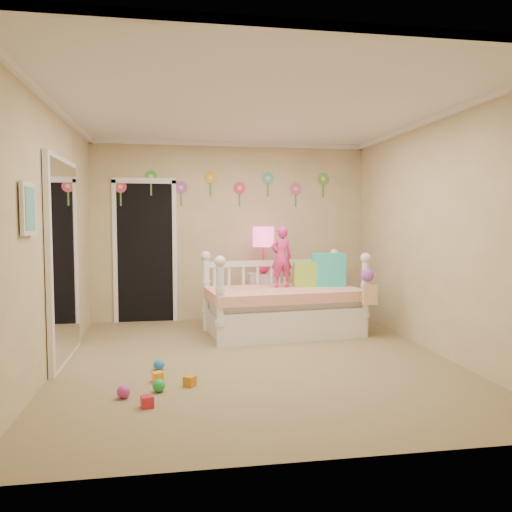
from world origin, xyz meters
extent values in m
cube|color=#7F684C|center=(0.00, 0.00, 0.00)|extent=(4.00, 4.50, 0.01)
cube|color=white|center=(0.00, 0.00, 2.60)|extent=(4.00, 4.50, 0.01)
cube|color=tan|center=(0.00, 2.25, 1.30)|extent=(4.00, 0.01, 2.60)
cube|color=tan|center=(-2.00, 0.00, 1.30)|extent=(0.01, 4.50, 2.60)
cube|color=tan|center=(2.00, 0.00, 1.30)|extent=(0.01, 4.50, 2.60)
cube|color=#29CEC4|center=(1.18, 1.24, 0.81)|extent=(0.46, 0.23, 0.44)
cube|color=#9DD340|center=(0.88, 1.25, 0.75)|extent=(0.34, 0.13, 0.32)
imported|color=#DF3281|center=(0.54, 1.25, 0.99)|extent=(0.31, 0.22, 0.79)
cube|color=white|center=(0.41, 1.86, 0.36)|extent=(0.43, 0.33, 0.71)
sphere|color=#F02058|center=(0.41, 1.86, 0.80)|extent=(0.18, 0.18, 0.18)
cylinder|color=#F02058|center=(0.41, 1.86, 0.99)|extent=(0.03, 0.03, 0.38)
cylinder|color=#FC4B92|center=(0.41, 1.86, 1.24)|extent=(0.30, 0.30, 0.28)
cube|color=black|center=(-1.25, 2.23, 1.03)|extent=(0.90, 0.04, 2.07)
cube|color=white|center=(-1.96, 0.30, 1.05)|extent=(0.07, 1.30, 2.10)
cube|color=white|center=(-1.97, -0.90, 1.55)|extent=(0.05, 0.34, 0.42)
camera|label=1|loc=(-0.83, -5.08, 1.45)|focal=34.98mm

